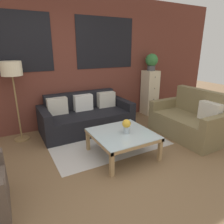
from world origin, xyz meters
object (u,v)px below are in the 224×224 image
Objects in this scene: couch_dark at (86,117)px; potted_plant at (152,61)px; settee_vintage at (189,121)px; drawer_cabinet at (150,93)px; flower_vase at (126,125)px; coffee_table at (122,136)px; floor_lamp at (12,73)px.

potted_plant reaches higher than couch_dark.
drawer_cabinet is (0.21, 1.52, 0.26)m from settee_vintage.
couch_dark is 1.66× the size of drawer_cabinet.
drawer_cabinet reaches higher than settee_vintage.
drawer_cabinet is 4.89× the size of flower_vase.
floor_lamp reaches higher than coffee_table.
settee_vintage is (1.69, -1.29, 0.02)m from couch_dark.
couch_dark is at bearing 95.04° from coffee_table.
coffee_table is (-1.57, -0.00, 0.03)m from settee_vintage.
floor_lamp is 1.30× the size of drawer_cabinet.
coffee_table is at bearing -139.35° from potted_plant.
flower_vase is (0.05, -0.04, 0.19)m from coffee_table.
settee_vintage reaches higher than couch_dark.
potted_plant is at bearing 82.25° from settee_vintage.
flower_vase is at bearing -41.16° from coffee_table.
floor_lamp is at bearing 154.29° from settee_vintage.
couch_dark is 1.64m from floor_lamp.
couch_dark is 1.28× the size of floor_lamp.
flower_vase is at bearing -83.12° from couch_dark.
flower_vase is (-1.53, -0.05, 0.22)m from settee_vintage.
flower_vase is (1.46, -1.48, -0.75)m from floor_lamp.
settee_vintage is 1.24× the size of drawer_cabinet.
potted_plant is at bearing 1.57° from floor_lamp.
coffee_table is at bearing -179.85° from settee_vintage.
coffee_table is 2.36m from drawer_cabinet.
floor_lamp is at bearing 134.53° from flower_vase.
drawer_cabinet is at bearing -90.00° from potted_plant.
floor_lamp is 3.19m from potted_plant.
floor_lamp is 3.27m from drawer_cabinet.
settee_vintage is 3.38× the size of potted_plant.
settee_vintage is at bearing 0.15° from coffee_table.
drawer_cabinet is 2.34m from flower_vase.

